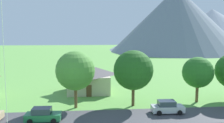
{
  "coord_description": "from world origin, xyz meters",
  "views": [
    {
      "loc": [
        -0.89,
        -3.31,
        10.76
      ],
      "look_at": [
        1.24,
        20.37,
        7.89
      ],
      "focal_mm": 39.45,
      "sensor_mm": 36.0,
      "label": 1
    }
  ],
  "objects_px": {
    "parked_car_silver_west_end": "(167,107)",
    "house_leftmost": "(89,78)",
    "tree_far_right": "(198,72)",
    "parked_car_green_mid_west": "(43,115)",
    "tree_near_left": "(75,71)",
    "tree_left_of_center": "(133,70)"
  },
  "relations": [
    {
      "from": "tree_left_of_center",
      "to": "tree_far_right",
      "type": "relative_size",
      "value": 1.17
    },
    {
      "from": "tree_left_of_center",
      "to": "house_leftmost",
      "type": "bearing_deg",
      "value": 125.61
    },
    {
      "from": "tree_near_left",
      "to": "parked_car_silver_west_end",
      "type": "distance_m",
      "value": 13.5
    },
    {
      "from": "house_leftmost",
      "to": "parked_car_silver_west_end",
      "type": "height_order",
      "value": "house_leftmost"
    },
    {
      "from": "tree_left_of_center",
      "to": "tree_far_right",
      "type": "distance_m",
      "value": 10.18
    },
    {
      "from": "tree_far_right",
      "to": "parked_car_green_mid_west",
      "type": "bearing_deg",
      "value": -163.47
    },
    {
      "from": "house_leftmost",
      "to": "tree_near_left",
      "type": "height_order",
      "value": "tree_near_left"
    },
    {
      "from": "tree_near_left",
      "to": "tree_far_right",
      "type": "relative_size",
      "value": 1.16
    },
    {
      "from": "tree_far_right",
      "to": "tree_near_left",
      "type": "bearing_deg",
      "value": -176.17
    },
    {
      "from": "parked_car_silver_west_end",
      "to": "parked_car_green_mid_west",
      "type": "height_order",
      "value": "same"
    },
    {
      "from": "tree_far_right",
      "to": "tree_left_of_center",
      "type": "bearing_deg",
      "value": -174.58
    },
    {
      "from": "tree_far_right",
      "to": "parked_car_silver_west_end",
      "type": "relative_size",
      "value": 1.65
    },
    {
      "from": "house_leftmost",
      "to": "parked_car_green_mid_west",
      "type": "relative_size",
      "value": 1.85
    },
    {
      "from": "house_leftmost",
      "to": "tree_far_right",
      "type": "height_order",
      "value": "tree_far_right"
    },
    {
      "from": "tree_near_left",
      "to": "tree_far_right",
      "type": "distance_m",
      "value": 18.47
    },
    {
      "from": "tree_left_of_center",
      "to": "tree_far_right",
      "type": "xyz_separation_m",
      "value": [
        10.12,
        0.96,
        -0.64
      ]
    },
    {
      "from": "tree_left_of_center",
      "to": "parked_car_green_mid_west",
      "type": "bearing_deg",
      "value": -154.91
    },
    {
      "from": "house_leftmost",
      "to": "tree_near_left",
      "type": "distance_m",
      "value": 9.88
    },
    {
      "from": "tree_far_right",
      "to": "parked_car_silver_west_end",
      "type": "distance_m",
      "value": 8.75
    },
    {
      "from": "tree_near_left",
      "to": "tree_left_of_center",
      "type": "distance_m",
      "value": 8.31
    },
    {
      "from": "parked_car_silver_west_end",
      "to": "house_leftmost",
      "type": "bearing_deg",
      "value": 128.69
    },
    {
      "from": "tree_near_left",
      "to": "parked_car_silver_west_end",
      "type": "height_order",
      "value": "tree_near_left"
    }
  ]
}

